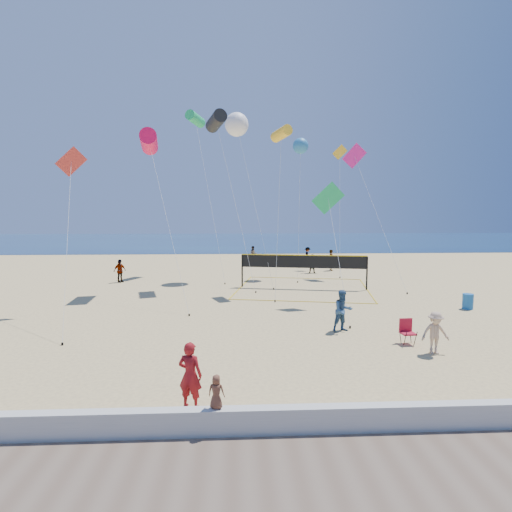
{
  "coord_description": "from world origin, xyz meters",
  "views": [
    {
      "loc": [
        -2.1,
        -11.45,
        4.9
      ],
      "look_at": [
        -1.43,
        2.0,
        3.47
      ],
      "focal_mm": 28.0,
      "sensor_mm": 36.0,
      "label": 1
    }
  ],
  "objects_px": {
    "camp_chair": "(407,330)",
    "trash_barrel": "(468,301)",
    "volleyball_net": "(303,266)",
    "woman": "(190,375)"
  },
  "relations": [
    {
      "from": "woman",
      "to": "trash_barrel",
      "type": "xyz_separation_m",
      "value": [
        13.09,
        9.91,
        -0.46
      ]
    },
    {
      "from": "volleyball_net",
      "to": "trash_barrel",
      "type": "bearing_deg",
      "value": -28.08
    },
    {
      "from": "volleyball_net",
      "to": "camp_chair",
      "type": "bearing_deg",
      "value": -68.78
    },
    {
      "from": "woman",
      "to": "volleyball_net",
      "type": "relative_size",
      "value": 0.18
    },
    {
      "from": "trash_barrel",
      "to": "volleyball_net",
      "type": "height_order",
      "value": "volleyball_net"
    },
    {
      "from": "woman",
      "to": "camp_chair",
      "type": "xyz_separation_m",
      "value": [
        7.61,
        4.68,
        -0.33
      ]
    },
    {
      "from": "volleyball_net",
      "to": "woman",
      "type": "bearing_deg",
      "value": -98.19
    },
    {
      "from": "woman",
      "to": "volleyball_net",
      "type": "bearing_deg",
      "value": -91.35
    },
    {
      "from": "camp_chair",
      "to": "trash_barrel",
      "type": "relative_size",
      "value": 1.32
    },
    {
      "from": "trash_barrel",
      "to": "volleyball_net",
      "type": "xyz_separation_m",
      "value": [
        -7.54,
        6.11,
        1.12
      ]
    }
  ]
}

